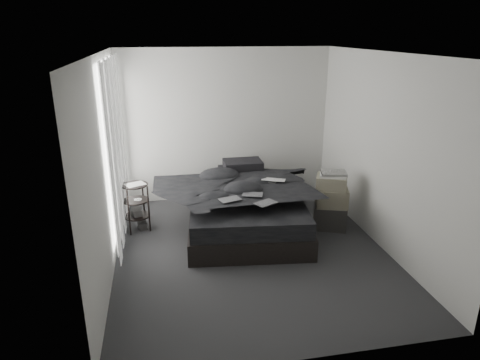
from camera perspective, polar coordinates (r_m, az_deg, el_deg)
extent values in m
cube|color=#292A2C|center=(5.94, 1.48, -9.38)|extent=(3.60, 4.20, 0.01)
cube|color=white|center=(5.22, 1.73, 16.54)|extent=(3.60, 4.20, 0.01)
cube|color=silver|center=(7.44, -1.91, 7.27)|extent=(3.60, 0.01, 2.60)
cube|color=silver|center=(3.55, 8.94, -6.86)|extent=(3.60, 0.01, 2.60)
cube|color=silver|center=(5.36, -17.56, 1.56)|extent=(0.01, 4.20, 2.60)
cube|color=silver|center=(6.07, 18.46, 3.51)|extent=(0.01, 4.20, 2.60)
cube|color=white|center=(6.21, -16.60, 4.50)|extent=(0.02, 2.00, 2.30)
cube|color=white|center=(6.22, -16.08, 3.91)|extent=(0.06, 2.12, 2.48)
cube|color=black|center=(6.50, 0.78, -5.23)|extent=(1.91, 2.38, 0.30)
cube|color=black|center=(6.40, 0.79, -3.04)|extent=(1.84, 2.31, 0.24)
imported|color=black|center=(6.26, 0.85, -1.15)|extent=(1.83, 2.06, 0.26)
cube|color=black|center=(7.13, -0.25, 0.99)|extent=(0.71, 0.52, 0.15)
cube|color=black|center=(7.07, 0.37, 2.07)|extent=(0.62, 0.43, 0.14)
imported|color=silver|center=(6.36, 4.42, 0.49)|extent=(0.42, 0.35, 0.03)
cube|color=black|center=(5.69, -1.35, -1.85)|extent=(0.32, 0.25, 0.01)
cube|color=black|center=(5.86, 1.70, -1.14)|extent=(0.32, 0.26, 0.01)
cube|color=black|center=(5.58, 3.47, -2.18)|extent=(0.33, 0.29, 0.01)
cylinder|color=black|center=(6.57, -13.64, -3.56)|extent=(0.48, 0.48, 0.71)
cube|color=white|center=(6.44, -13.79, -0.59)|extent=(0.34, 0.30, 0.01)
cube|color=black|center=(6.70, -12.88, -5.82)|extent=(0.15, 0.20, 0.13)
cube|color=black|center=(6.66, 11.87, -4.75)|extent=(0.59, 0.53, 0.36)
cube|color=#696553|center=(6.53, 12.15, -2.24)|extent=(0.54, 0.48, 0.28)
cube|color=#696553|center=(6.46, 12.11, -0.27)|extent=(0.54, 0.50, 0.19)
cube|color=silver|center=(6.42, 12.27, 0.69)|extent=(0.45, 0.41, 0.04)
cube|color=silver|center=(6.40, 12.39, 0.95)|extent=(0.42, 0.37, 0.03)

